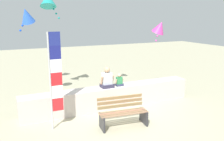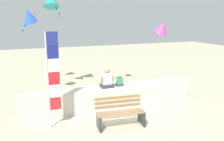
{
  "view_description": "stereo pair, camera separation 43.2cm",
  "coord_description": "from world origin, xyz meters",
  "px_view_note": "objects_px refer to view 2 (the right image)",
  "views": [
    {
      "loc": [
        -3.45,
        -6.59,
        3.25
      ],
      "look_at": [
        0.04,
        0.94,
        1.39
      ],
      "focal_mm": 37.69,
      "sensor_mm": 36.0,
      "label": 1
    },
    {
      "loc": [
        -3.05,
        -6.76,
        3.25
      ],
      "look_at": [
        0.04,
        0.94,
        1.39
      ],
      "focal_mm": 37.69,
      "sensor_mm": 36.0,
      "label": 2
    }
  ],
  "objects_px": {
    "kite_teal": "(51,0)",
    "kite_blue": "(29,16)",
    "person_child": "(119,81)",
    "kite_magenta": "(162,27)",
    "park_bench": "(120,113)",
    "person_adult": "(107,79)",
    "flag_banner": "(52,76)"
  },
  "relations": [
    {
      "from": "park_bench",
      "to": "kite_magenta",
      "type": "height_order",
      "value": "kite_magenta"
    },
    {
      "from": "kite_teal",
      "to": "kite_blue",
      "type": "height_order",
      "value": "kite_teal"
    },
    {
      "from": "flag_banner",
      "to": "kite_teal",
      "type": "xyz_separation_m",
      "value": [
        0.58,
        3.52,
        2.35
      ]
    },
    {
      "from": "park_bench",
      "to": "kite_teal",
      "type": "relative_size",
      "value": 1.35
    },
    {
      "from": "park_bench",
      "to": "kite_teal",
      "type": "distance_m",
      "value": 5.63
    },
    {
      "from": "park_bench",
      "to": "kite_blue",
      "type": "relative_size",
      "value": 1.67
    },
    {
      "from": "kite_teal",
      "to": "flag_banner",
      "type": "bearing_deg",
      "value": -99.43
    },
    {
      "from": "kite_teal",
      "to": "park_bench",
      "type": "bearing_deg",
      "value": -72.58
    },
    {
      "from": "kite_magenta",
      "to": "kite_blue",
      "type": "relative_size",
      "value": 0.99
    },
    {
      "from": "kite_magenta",
      "to": "flag_banner",
      "type": "bearing_deg",
      "value": -160.75
    },
    {
      "from": "park_bench",
      "to": "kite_blue",
      "type": "xyz_separation_m",
      "value": [
        -2.27,
        3.21,
        2.93
      ]
    },
    {
      "from": "flag_banner",
      "to": "kite_magenta",
      "type": "height_order",
      "value": "kite_magenta"
    },
    {
      "from": "park_bench",
      "to": "person_adult",
      "type": "bearing_deg",
      "value": 84.55
    },
    {
      "from": "park_bench",
      "to": "flag_banner",
      "type": "xyz_separation_m",
      "value": [
        -1.89,
        0.65,
        1.21
      ]
    },
    {
      "from": "flag_banner",
      "to": "kite_teal",
      "type": "distance_m",
      "value": 4.27
    },
    {
      "from": "kite_blue",
      "to": "person_child",
      "type": "bearing_deg",
      "value": -30.12
    },
    {
      "from": "person_child",
      "to": "kite_teal",
      "type": "bearing_deg",
      "value": 126.26
    },
    {
      "from": "flag_banner",
      "to": "kite_blue",
      "type": "relative_size",
      "value": 3.13
    },
    {
      "from": "person_child",
      "to": "park_bench",
      "type": "bearing_deg",
      "value": -112.84
    },
    {
      "from": "person_child",
      "to": "kite_magenta",
      "type": "relative_size",
      "value": 0.51
    },
    {
      "from": "kite_magenta",
      "to": "person_adult",
      "type": "bearing_deg",
      "value": -163.59
    },
    {
      "from": "person_adult",
      "to": "kite_teal",
      "type": "relative_size",
      "value": 0.67
    },
    {
      "from": "park_bench",
      "to": "kite_teal",
      "type": "height_order",
      "value": "kite_teal"
    },
    {
      "from": "park_bench",
      "to": "kite_magenta",
      "type": "xyz_separation_m",
      "value": [
        2.96,
        2.34,
        2.46
      ]
    },
    {
      "from": "person_child",
      "to": "kite_magenta",
      "type": "distance_m",
      "value": 3.1
    },
    {
      "from": "person_child",
      "to": "kite_blue",
      "type": "distance_m",
      "value": 4.11
    },
    {
      "from": "park_bench",
      "to": "person_child",
      "type": "height_order",
      "value": "person_child"
    },
    {
      "from": "flag_banner",
      "to": "kite_teal",
      "type": "relative_size",
      "value": 2.54
    },
    {
      "from": "person_child",
      "to": "flag_banner",
      "type": "xyz_separation_m",
      "value": [
        -2.53,
        -0.87,
        0.64
      ]
    },
    {
      "from": "park_bench",
      "to": "person_adult",
      "type": "height_order",
      "value": "person_adult"
    },
    {
      "from": "person_adult",
      "to": "flag_banner",
      "type": "height_order",
      "value": "flag_banner"
    },
    {
      "from": "flag_banner",
      "to": "kite_teal",
      "type": "bearing_deg",
      "value": 80.57
    }
  ]
}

